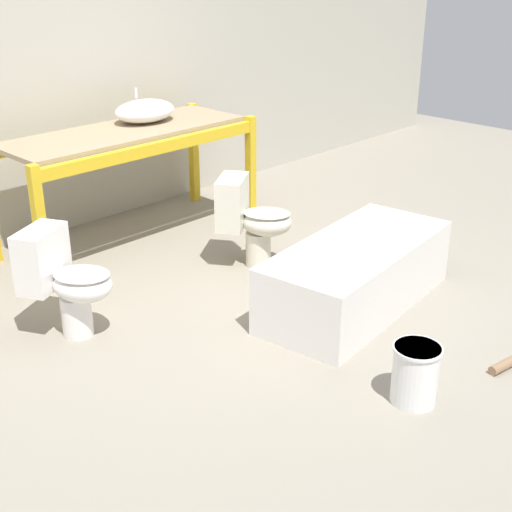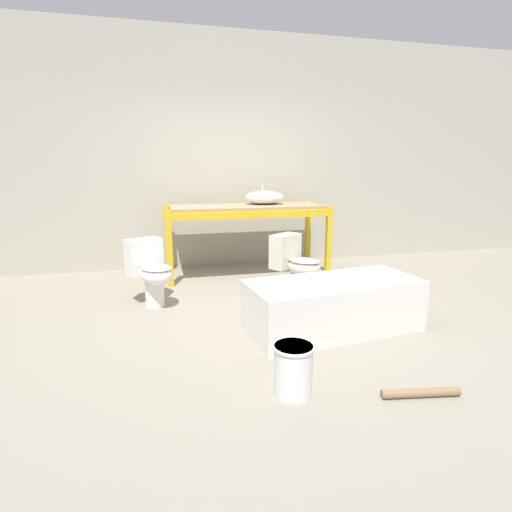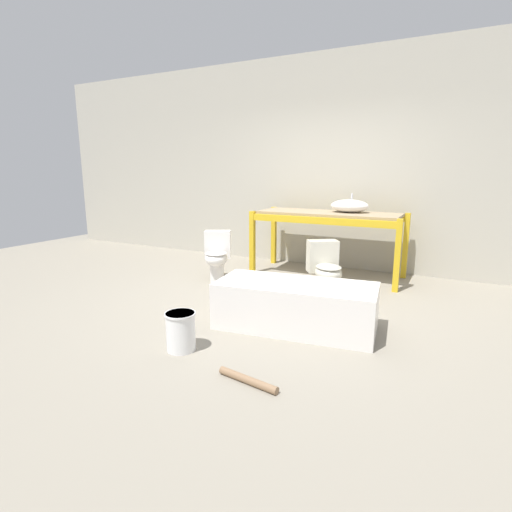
% 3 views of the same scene
% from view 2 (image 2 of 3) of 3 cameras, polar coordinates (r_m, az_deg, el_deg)
% --- Properties ---
extents(ground_plane, '(12.00, 12.00, 0.00)m').
position_cam_2_polar(ground_plane, '(3.98, 0.04, -8.10)').
color(ground_plane, gray).
extents(warehouse_wall_rear, '(10.80, 0.08, 3.20)m').
position_cam_2_polar(warehouse_wall_rear, '(5.80, -5.10, 14.48)').
color(warehouse_wall_rear, '#B2AD9E').
rests_on(warehouse_wall_rear, ground_plane).
extents(shelving_rack, '(2.09, 0.82, 0.92)m').
position_cam_2_polar(shelving_rack, '(5.26, -1.41, 5.90)').
color(shelving_rack, gold).
rests_on(shelving_rack, ground_plane).
extents(sink_basin, '(0.52, 0.39, 0.26)m').
position_cam_2_polar(sink_basin, '(5.39, 1.21, 8.36)').
color(sink_basin, white).
rests_on(sink_basin, shelving_rack).
extents(bathtub_main, '(1.57, 0.83, 0.45)m').
position_cam_2_polar(bathtub_main, '(3.57, 11.01, -6.41)').
color(bathtub_main, white).
rests_on(bathtub_main, ground_plane).
extents(toilet_near, '(0.57, 0.63, 0.68)m').
position_cam_2_polar(toilet_near, '(4.40, 5.64, -0.97)').
color(toilet_near, silver).
rests_on(toilet_near, ground_plane).
extents(toilet_far, '(0.54, 0.63, 0.68)m').
position_cam_2_polar(toilet_far, '(4.23, -14.78, -1.89)').
color(toilet_far, white).
rests_on(toilet_far, ground_plane).
extents(bucket_white, '(0.26, 0.26, 0.33)m').
position_cam_2_polar(bucket_white, '(2.61, 5.33, -15.73)').
color(bucket_white, white).
rests_on(bucket_white, ground_plane).
extents(loose_pipe, '(0.50, 0.14, 0.06)m').
position_cam_2_polar(loose_pipe, '(2.83, 22.46, -17.62)').
color(loose_pipe, '#8C6B4C').
rests_on(loose_pipe, ground_plane).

